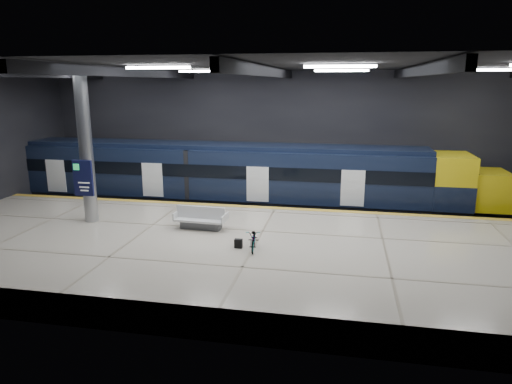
# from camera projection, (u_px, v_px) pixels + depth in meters

# --- Properties ---
(ground) EXTENTS (30.00, 30.00, 0.00)m
(ground) POSITION_uv_depth(u_px,v_px,m) (266.00, 247.00, 20.80)
(ground) COLOR black
(ground) RESTS_ON ground
(room_shell) EXTENTS (30.10, 16.10, 8.05)m
(room_shell) POSITION_uv_depth(u_px,v_px,m) (267.00, 121.00, 19.46)
(room_shell) COLOR black
(room_shell) RESTS_ON ground
(platform) EXTENTS (30.00, 11.00, 1.10)m
(platform) POSITION_uv_depth(u_px,v_px,m) (256.00, 256.00, 18.28)
(platform) COLOR beige
(platform) RESTS_ON ground
(safety_strip) EXTENTS (30.00, 0.40, 0.01)m
(safety_strip) POSITION_uv_depth(u_px,v_px,m) (275.00, 208.00, 23.16)
(safety_strip) COLOR gold
(safety_strip) RESTS_ON platform
(rails) EXTENTS (30.00, 1.52, 0.16)m
(rails) POSITION_uv_depth(u_px,v_px,m) (282.00, 213.00, 26.03)
(rails) COLOR gray
(rails) RESTS_ON ground
(train) EXTENTS (29.40, 2.84, 3.79)m
(train) POSITION_uv_depth(u_px,v_px,m) (241.00, 177.00, 26.00)
(train) COLOR black
(train) RESTS_ON ground
(bench) EXTENTS (2.31, 1.04, 1.00)m
(bench) POSITION_uv_depth(u_px,v_px,m) (201.00, 221.00, 19.84)
(bench) COLOR #595B60
(bench) RESTS_ON platform
(bicycle) EXTENTS (0.76, 1.63, 0.82)m
(bicycle) POSITION_uv_depth(u_px,v_px,m) (254.00, 239.00, 17.39)
(bicycle) COLOR #99999E
(bicycle) RESTS_ON platform
(pannier_bag) EXTENTS (0.31, 0.19, 0.35)m
(pannier_bag) POSITION_uv_depth(u_px,v_px,m) (238.00, 243.00, 17.56)
(pannier_bag) COLOR black
(pannier_bag) RESTS_ON platform
(info_column) EXTENTS (0.90, 0.78, 6.90)m
(info_column) POSITION_uv_depth(u_px,v_px,m) (86.00, 148.00, 20.24)
(info_column) COLOR #9EA0A5
(info_column) RESTS_ON platform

